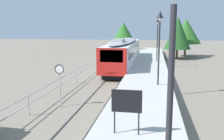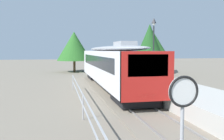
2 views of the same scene
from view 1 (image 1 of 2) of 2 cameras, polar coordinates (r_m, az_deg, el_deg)
name	(u,v)px [view 1 (image 1 of 2)]	position (r m, az deg, el deg)	size (l,w,h in m)	color
ground_plane	(83,80)	(24.44, -6.77, -2.37)	(160.00, 160.00, 0.00)	slate
track_rails	(113,81)	(23.77, 0.20, -2.56)	(3.20, 60.00, 0.14)	slate
commuter_train	(124,51)	(31.42, 2.66, 4.33)	(2.82, 18.16, 3.74)	silver
station_platform	(147,78)	(23.38, 8.08, -1.83)	(3.90, 60.00, 0.90)	#B7B5AD
platform_lamp_near_end	(172,53)	(4.75, 13.57, 3.81)	(0.34, 0.34, 5.35)	#232328
platform_lamp_mid_platform	(159,34)	(18.29, 10.81, 8.09)	(0.34, 0.34, 5.35)	#232328
platform_lamp_far_end	(158,31)	(31.85, 10.40, 8.72)	(0.34, 0.34, 5.35)	#232328
platform_notice_board	(127,103)	(9.82, 3.39, -7.49)	(1.20, 0.08, 1.80)	#232328
speed_limit_sign	(59,75)	(16.11, -11.94, -1.10)	(0.61, 0.10, 2.81)	#9EA0A5
carpark_fence	(28,100)	(15.33, -18.60, -6.64)	(0.06, 36.06, 1.25)	#9EA0A5
tree_behind_carpark	(178,33)	(41.73, 14.84, 8.20)	(4.22, 4.22, 6.79)	brown
tree_behind_station_far	(123,34)	(48.45, 2.64, 8.31)	(5.22, 5.22, 6.09)	brown
tree_distant_left	(186,31)	(45.68, 16.56, 8.49)	(5.23, 5.23, 6.56)	brown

